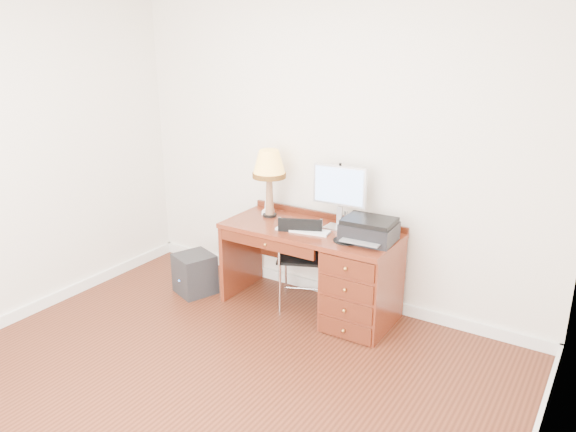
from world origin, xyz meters
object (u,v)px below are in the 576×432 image
Objects in this scene: desk at (344,273)px; equipment_box at (195,274)px; leg_lamp at (269,168)px; chair at (299,251)px; printer at (369,230)px; phone at (268,208)px; monitor at (340,189)px.

desk reaches higher than equipment_box.
chair is (0.36, -0.10, -0.67)m from leg_lamp.
desk is at bearing -5.63° from leg_lamp.
printer reaches higher than chair.
phone reaches higher than chair.
equipment_box is (-0.96, -0.27, -0.34)m from chair.
chair is at bearing 178.14° from printer.
leg_lamp is at bearing 141.00° from chair.
chair is at bearing -176.93° from desk.
phone is (-0.71, -0.01, -0.28)m from monitor.
equipment_box is at bearing -148.26° from leg_lamp.
monitor reaches higher than chair.
phone is 0.51× the size of equipment_box.
phone is at bearing 177.98° from monitor.
printer reaches higher than desk.
desk is 1.74× the size of chair.
desk is at bearing 32.71° from equipment_box.
monitor is 1.26× the size of printer.
desk is at bearing -49.38° from monitor.
desk is 2.49× the size of leg_lamp.
phone reaches higher than desk.
equipment_box is (-1.39, -0.29, -0.23)m from desk.
phone is 0.52m from chair.
desk is 0.93m from phone.
leg_lamp is at bearing 174.37° from desk.
phone is at bearing 169.80° from printer.
phone is (-1.05, 0.13, -0.03)m from printer.
printer is at bearing -22.75° from phone.
monitor reaches higher than printer.
printer is 0.71m from chair.
phone is (-0.05, 0.05, -0.39)m from leg_lamp.
leg_lamp is at bearing -178.00° from monitor.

